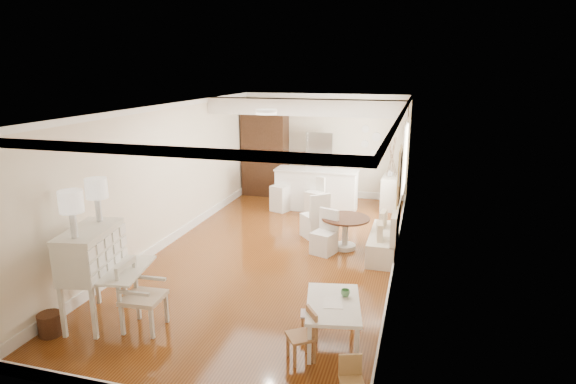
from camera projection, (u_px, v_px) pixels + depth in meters
The scene contains 20 objects.
room at pixel (282, 149), 9.08m from camera, with size 9.00×9.04×2.82m.
secretary_bureau at pixel (93, 275), 6.68m from camera, with size 1.07×1.09×1.36m, color silver.
gustavian_armchair at pixel (143, 296), 6.50m from camera, with size 0.55×0.55×0.96m, color beige.
wicker_basket at pixel (50, 324), 6.43m from camera, with size 0.31×0.31×0.31m, color #482816.
kids_table at pixel (333, 322), 6.23m from camera, with size 0.68×1.13×0.56m, color silver.
kids_chair_a at pixel (301, 335), 5.83m from camera, with size 0.32×0.32×0.66m, color #A5754B.
kids_chair_b at pixel (309, 313), 6.52m from camera, with size 0.24×0.24×0.50m, color #B48051.
kids_chair_c at pixel (352, 381), 5.09m from camera, with size 0.25×0.25×0.52m, color tan.
banquette at pixel (384, 230), 9.11m from camera, with size 0.52×1.60×0.98m, color silver.
dining_table at pixel (345, 233), 9.44m from camera, with size 0.95×0.95×0.65m, color #3F2014.
slip_chair_near at pixel (324, 232), 9.18m from camera, with size 0.40×0.42×0.85m, color white.
slip_chair_far at pixel (315, 215), 10.06m from camera, with size 0.46×0.48×0.97m, color white.
breakfast_counter at pixel (316, 190), 12.02m from camera, with size 2.05×0.65×1.03m, color white.
bar_stool_left at pixel (281, 191), 11.91m from camera, with size 0.41×0.41×1.02m, color silver.
bar_stool_right at pixel (315, 196), 11.61m from camera, with size 0.37×0.37×0.92m, color white.
pantry_cabinet at pixel (265, 154), 13.31m from camera, with size 1.20×0.60×2.30m, color #381E11.
fridge at pixel (332, 167), 12.85m from camera, with size 0.75×0.65×1.80m, color silver.
sideboard at pixel (390, 192), 12.16m from camera, with size 0.38×0.86×0.83m, color silver.
pencil_cup at pixel (345, 293), 6.31m from camera, with size 0.12×0.12×0.09m, color #62A86D.
branch_vase at pixel (390, 173), 12.08m from camera, with size 0.16×0.16×0.17m, color silver.
Camera 1 is at (2.59, -8.30, 3.49)m, focal length 30.00 mm.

